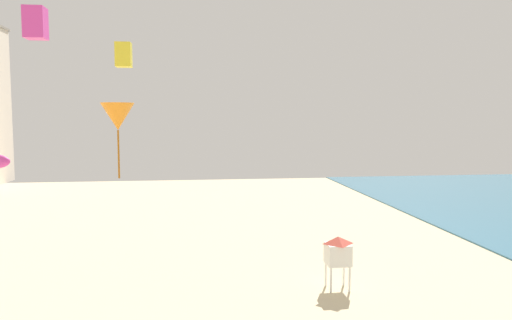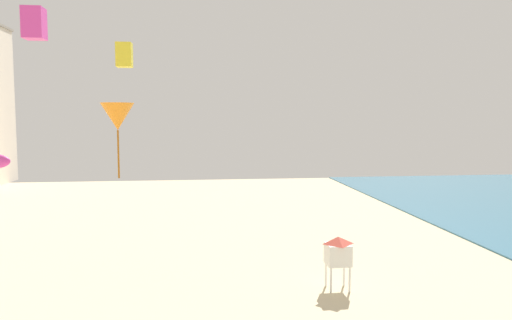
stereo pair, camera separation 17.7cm
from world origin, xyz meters
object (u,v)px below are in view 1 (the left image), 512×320
(kite_magenta_box_2, at_px, (35,23))
(lifeguard_stand, at_px, (338,251))
(kite_orange_delta, at_px, (118,117))
(kite_yellow_box, at_px, (124,55))

(kite_magenta_box_2, bearing_deg, lifeguard_stand, 30.32)
(lifeguard_stand, distance_m, kite_orange_delta, 11.78)
(kite_magenta_box_2, distance_m, kite_orange_delta, 6.08)
(lifeguard_stand, relative_size, kite_magenta_box_2, 2.77)
(lifeguard_stand, relative_size, kite_orange_delta, 0.82)
(kite_yellow_box, distance_m, kite_magenta_box_2, 10.94)
(lifeguard_stand, bearing_deg, kite_orange_delta, -152.71)
(kite_orange_delta, bearing_deg, kite_yellow_box, 94.96)
(lifeguard_stand, distance_m, kite_magenta_box_2, 15.93)
(kite_orange_delta, bearing_deg, kite_magenta_box_2, -105.88)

